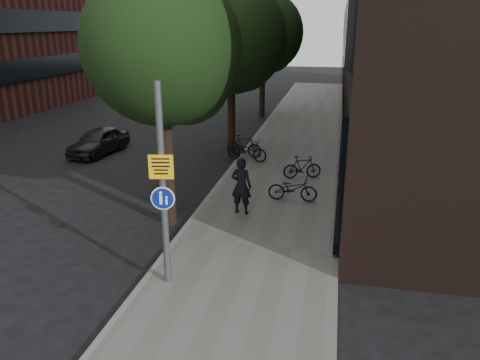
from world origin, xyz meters
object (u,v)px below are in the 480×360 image
(parked_bike_facade_near, at_px, (293,189))
(pedestrian, at_px, (241,186))
(parked_car_near, at_px, (99,141))
(signpost, at_px, (163,187))

(parked_bike_facade_near, bearing_deg, pedestrian, 132.86)
(pedestrian, height_order, parked_car_near, pedestrian)
(pedestrian, bearing_deg, parked_car_near, -30.21)
(pedestrian, height_order, parked_bike_facade_near, pedestrian)
(signpost, height_order, pedestrian, signpost)
(signpost, bearing_deg, parked_bike_facade_near, 57.50)
(pedestrian, distance_m, parked_bike_facade_near, 2.11)
(signpost, xyz_separation_m, parked_bike_facade_near, (2.34, 5.85, -1.91))
(parked_bike_facade_near, relative_size, parked_car_near, 0.46)
(signpost, distance_m, pedestrian, 4.75)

